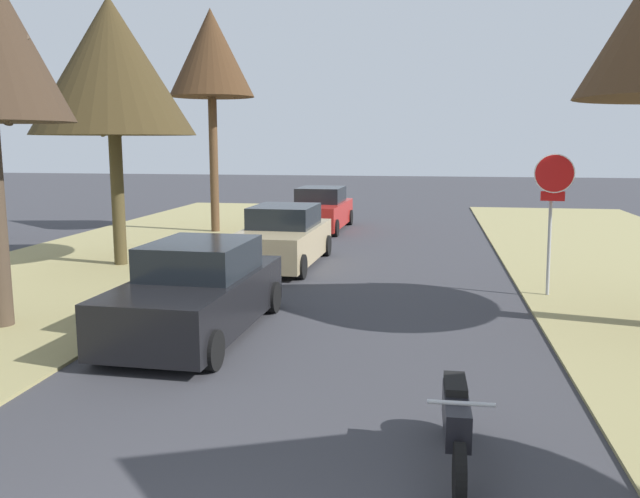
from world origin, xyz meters
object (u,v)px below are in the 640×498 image
object	(u,v)px
stop_sign_far	(553,194)
parked_motorcycle	(456,422)
street_tree_left_far	(211,55)
parked_sedan_tan	(283,238)
street_tree_left_mid_b	(111,67)
parked_sedan_black	(198,292)
parked_sedan_red	(320,210)

from	to	relation	value
stop_sign_far	parked_motorcycle	world-z (taller)	stop_sign_far
stop_sign_far	parked_motorcycle	bearing A→B (deg)	-105.67
street_tree_left_far	parked_motorcycle	xyz separation A→B (m)	(7.94, -16.28, -5.75)
stop_sign_far	parked_sedan_tan	size ratio (longest dim) A/B	0.67
street_tree_left_mid_b	parked_sedan_black	distance (m)	8.26
parked_sedan_black	parked_sedan_tan	bearing A→B (deg)	89.69
street_tree_left_far	parked_sedan_tan	xyz separation A→B (m)	(3.81, -5.77, -5.51)
street_tree_left_mid_b	parked_sedan_black	size ratio (longest dim) A/B	1.53
parked_sedan_red	stop_sign_far	bearing A→B (deg)	-56.40
street_tree_left_mid_b	parked_motorcycle	world-z (taller)	street_tree_left_mid_b
street_tree_left_far	parked_motorcycle	size ratio (longest dim) A/B	3.78
stop_sign_far	parked_sedan_red	xyz separation A→B (m)	(-6.53, 9.83, -1.47)
street_tree_left_mid_b	parked_sedan_red	distance (m)	9.99
stop_sign_far	parked_sedan_red	size ratio (longest dim) A/B	0.67
parked_sedan_black	parked_motorcycle	distance (m)	5.82
stop_sign_far	street_tree_left_mid_b	world-z (taller)	street_tree_left_mid_b
parked_sedan_black	street_tree_left_mid_b	bearing A→B (deg)	126.75
stop_sign_far	parked_sedan_tan	distance (m)	7.02
street_tree_left_far	parked_sedan_red	world-z (taller)	street_tree_left_far
parked_motorcycle	stop_sign_far	bearing A→B (deg)	74.33
street_tree_left_mid_b	parked_sedan_tan	xyz separation A→B (m)	(4.22, 0.85, -4.40)
street_tree_left_far	parked_sedan_red	distance (m)	6.74
street_tree_left_mid_b	parked_sedan_black	world-z (taller)	street_tree_left_mid_b
stop_sign_far	street_tree_left_far	size ratio (longest dim) A/B	0.38
stop_sign_far	parked_sedan_red	distance (m)	11.90
street_tree_left_mid_b	parked_sedan_red	xyz separation A→B (m)	(4.02, 8.02, -4.40)
street_tree_left_mid_b	parked_sedan_red	world-z (taller)	street_tree_left_mid_b
street_tree_left_mid_b	parked_sedan_tan	bearing A→B (deg)	11.34
parked_sedan_tan	parked_sedan_red	bearing A→B (deg)	91.60
parked_sedan_red	parked_sedan_black	bearing A→B (deg)	-89.31
street_tree_left_mid_b	street_tree_left_far	distance (m)	6.72
parked_sedan_red	street_tree_left_far	bearing A→B (deg)	-158.80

